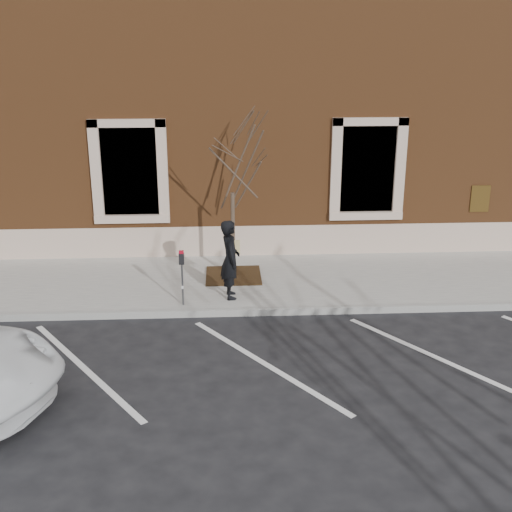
{
  "coord_description": "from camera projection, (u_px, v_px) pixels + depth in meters",
  "views": [
    {
      "loc": [
        -0.7,
        -12.46,
        5.5
      ],
      "look_at": [
        0.0,
        0.6,
        1.1
      ],
      "focal_mm": 45.0,
      "sensor_mm": 36.0,
      "label": 1
    }
  ],
  "objects": [
    {
      "name": "building_civic",
      "position": [
        244.0,
        92.0,
        19.63
      ],
      "size": [
        40.0,
        8.62,
        8.0
      ],
      "color": "brown",
      "rests_on": "ground"
    },
    {
      "name": "parking_meter",
      "position": [
        182.0,
        268.0,
        13.41
      ],
      "size": [
        0.11,
        0.08,
        1.21
      ],
      "rotation": [
        0.0,
        0.0,
        -0.1
      ],
      "color": "#595B60",
      "rests_on": "sidewalk_near"
    },
    {
      "name": "tree_grate",
      "position": [
        233.0,
        275.0,
        15.34
      ],
      "size": [
        1.31,
        1.31,
        0.03
      ],
      "primitive_type": "cube",
      "color": "#372511",
      "rests_on": "sidewalk_near"
    },
    {
      "name": "man",
      "position": [
        230.0,
        259.0,
        13.83
      ],
      "size": [
        0.48,
        0.67,
        1.74
      ],
      "primitive_type": "imported",
      "rotation": [
        0.0,
        0.0,
        1.67
      ],
      "color": "black",
      "rests_on": "sidewalk_near"
    },
    {
      "name": "sapling",
      "position": [
        232.0,
        169.0,
        14.52
      ],
      "size": [
        2.23,
        2.23,
        3.71
      ],
      "color": "#4C3A2E",
      "rests_on": "sidewalk_near"
    },
    {
      "name": "curb_near",
      "position": [
        258.0,
        312.0,
        13.51
      ],
      "size": [
        40.0,
        0.12,
        0.15
      ],
      "primitive_type": "cube",
      "color": "#9E9E99",
      "rests_on": "ground"
    },
    {
      "name": "ground",
      "position": [
        258.0,
        314.0,
        13.58
      ],
      "size": [
        120.0,
        120.0,
        0.0
      ],
      "primitive_type": "plane",
      "color": "#28282B",
      "rests_on": "ground"
    },
    {
      "name": "parking_stripes",
      "position": [
        264.0,
        363.0,
        11.49
      ],
      "size": [
        28.0,
        4.4,
        0.01
      ],
      "primitive_type": null,
      "color": "silver",
      "rests_on": "ground"
    },
    {
      "name": "sidewalk_near",
      "position": [
        253.0,
        281.0,
        15.21
      ],
      "size": [
        40.0,
        3.5,
        0.15
      ],
      "primitive_type": "cube",
      "color": "beige",
      "rests_on": "ground"
    }
  ]
}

